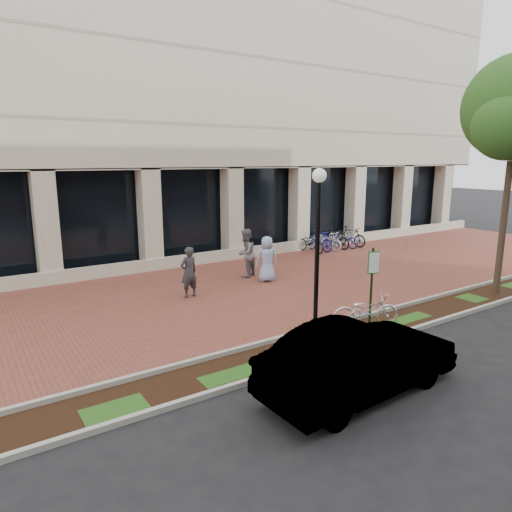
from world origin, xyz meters
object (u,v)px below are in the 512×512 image
pedestrian_right (267,259)px  sedan_near_curb (360,358)px  pedestrian_left (189,272)px  locked_bicycle (365,310)px  pedestrian_mid (246,253)px  lamppost (317,243)px  bike_rack_cluster (331,240)px  bollard (408,244)px  parking_sign (372,277)px

pedestrian_right → sedan_near_curb: bearing=86.7°
pedestrian_right → pedestrian_left: bearing=23.3°
locked_bicycle → pedestrian_mid: 6.51m
lamppost → bike_rack_cluster: 12.00m
pedestrian_mid → bollard: pedestrian_mid is taller
bollard → bike_rack_cluster: bearing=128.2°
pedestrian_right → sedan_near_curb: (-3.33, -7.97, -0.15)m
pedestrian_left → sedan_near_curb: 7.74m
locked_bicycle → parking_sign: bearing=-76.9°
parking_sign → pedestrian_right: parking_sign is taller
parking_sign → sedan_near_curb: parking_sign is taller
sedan_near_curb → parking_sign: bearing=-52.7°
locked_bicycle → pedestrian_left: (-2.81, 5.29, 0.37)m
parking_sign → pedestrian_right: 5.60m
parking_sign → sedan_near_curb: size_ratio=0.51×
lamppost → pedestrian_right: 5.67m
parking_sign → bollard: 10.88m
locked_bicycle → bollard: size_ratio=1.93×
locked_bicycle → pedestrian_right: (0.55, 5.52, 0.37)m
pedestrian_right → sedan_near_curb: 8.64m
pedestrian_left → pedestrian_mid: bearing=-166.4°
lamppost → pedestrian_mid: lamppost is taller
parking_sign → sedan_near_curb: (-2.94, -2.42, -0.71)m
locked_bicycle → pedestrian_mid: size_ratio=0.98×
lamppost → locked_bicycle: bearing=-17.5°
locked_bicycle → pedestrian_right: size_ratio=1.09×
lamppost → bollard: bearing=26.9°
pedestrian_left → bike_rack_cluster: size_ratio=0.48×
bollard → parking_sign: bearing=-147.0°
pedestrian_left → pedestrian_right: bearing=175.9°
lamppost → locked_bicycle: lamppost is taller
pedestrian_mid → sedan_near_curb: (-2.99, -8.94, -0.24)m
parking_sign → locked_bicycle: bearing=-169.6°
parking_sign → lamppost: size_ratio=0.51×
locked_bicycle → pedestrian_right: bearing=18.4°
parking_sign → pedestrian_right: size_ratio=1.29×
lamppost → bike_rack_cluster: (8.34, 8.40, -1.95)m
pedestrian_mid → parking_sign: bearing=59.5°
lamppost → sedan_near_curb: (-1.35, -2.90, -1.74)m
parking_sign → lamppost: lamppost is taller
pedestrian_left → sedan_near_curb: bearing=82.1°
bollard → sedan_near_curb: (-12.04, -8.32, 0.22)m
pedestrian_right → bollard: 8.72m
bollard → bike_rack_cluster: 3.80m
bike_rack_cluster → sedan_near_curb: size_ratio=0.82×
lamppost → pedestrian_mid: 6.44m
parking_sign → pedestrian_mid: parking_sign is taller
pedestrian_left → locked_bicycle: bearing=109.9°
parking_sign → bike_rack_cluster: parking_sign is taller
locked_bicycle → sedan_near_curb: (-2.78, -2.45, 0.23)m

